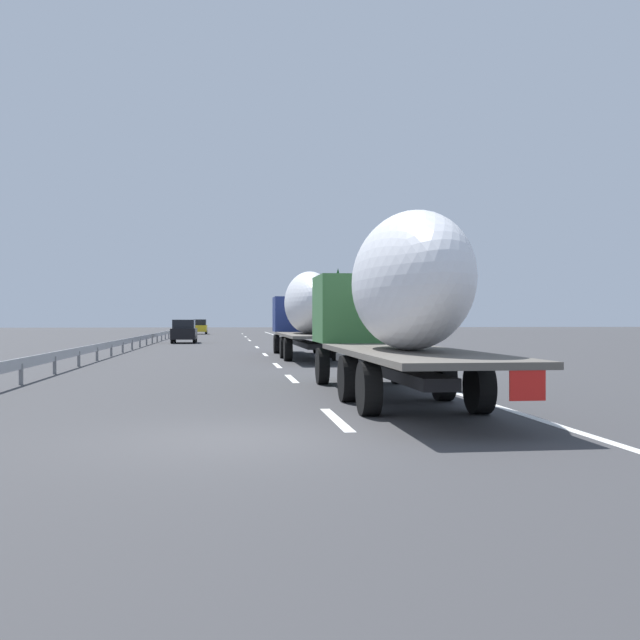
% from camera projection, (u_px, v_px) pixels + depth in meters
% --- Properties ---
extents(ground_plane, '(260.00, 260.00, 0.00)m').
position_uv_depth(ground_plane, '(230.00, 346.00, 51.01)').
color(ground_plane, '#38383A').
extents(lane_stripe_0, '(3.20, 0.20, 0.01)m').
position_uv_depth(lane_stripe_0, '(336.00, 419.00, 13.54)').
color(lane_stripe_0, white).
rests_on(lane_stripe_0, ground_plane).
extents(lane_stripe_1, '(3.20, 0.20, 0.01)m').
position_uv_depth(lane_stripe_1, '(292.00, 379.00, 22.88)').
color(lane_stripe_1, white).
rests_on(lane_stripe_1, ground_plane).
extents(lane_stripe_2, '(3.20, 0.20, 0.01)m').
position_uv_depth(lane_stripe_2, '(277.00, 365.00, 29.50)').
color(lane_stripe_2, white).
rests_on(lane_stripe_2, ground_plane).
extents(lane_stripe_3, '(3.20, 0.20, 0.01)m').
position_uv_depth(lane_stripe_3, '(265.00, 355.00, 38.78)').
color(lane_stripe_3, white).
rests_on(lane_stripe_3, ground_plane).
extents(lane_stripe_4, '(3.20, 0.20, 0.01)m').
position_uv_depth(lane_stripe_4, '(257.00, 347.00, 49.30)').
color(lane_stripe_4, white).
rests_on(lane_stripe_4, ground_plane).
extents(lane_stripe_5, '(3.20, 0.20, 0.01)m').
position_uv_depth(lane_stripe_5, '(250.00, 340.00, 65.43)').
color(lane_stripe_5, white).
rests_on(lane_stripe_5, ground_plane).
extents(lane_stripe_6, '(3.20, 0.20, 0.01)m').
position_uv_depth(lane_stripe_6, '(249.00, 340.00, 68.49)').
color(lane_stripe_6, white).
rests_on(lane_stripe_6, ground_plane).
extents(lane_stripe_7, '(3.20, 0.20, 0.01)m').
position_uv_depth(lane_stripe_7, '(248.00, 339.00, 69.75)').
color(lane_stripe_7, white).
rests_on(lane_stripe_7, ground_plane).
extents(lane_stripe_8, '(3.20, 0.20, 0.01)m').
position_uv_depth(lane_stripe_8, '(246.00, 337.00, 79.83)').
color(lane_stripe_8, white).
rests_on(lane_stripe_8, ground_plane).
extents(lane_stripe_9, '(3.20, 0.20, 0.01)m').
position_uv_depth(lane_stripe_9, '(242.00, 334.00, 97.07)').
color(lane_stripe_9, white).
rests_on(lane_stripe_9, ground_plane).
extents(edge_line_right, '(110.00, 0.20, 0.01)m').
position_uv_depth(edge_line_right, '(301.00, 344.00, 56.66)').
color(edge_line_right, white).
rests_on(edge_line_right, ground_plane).
extents(truck_lead, '(14.26, 2.55, 4.09)m').
position_uv_depth(truck_lead, '(306.00, 309.00, 35.59)').
color(truck_lead, navy).
rests_on(truck_lead, ground_plane).
extents(truck_trailing, '(12.63, 2.55, 4.10)m').
position_uv_depth(truck_trailing, '(394.00, 298.00, 16.78)').
color(truck_trailing, '#387038').
rests_on(truck_trailing, ground_plane).
extents(car_black_suv, '(4.37, 1.91, 1.85)m').
position_uv_depth(car_black_suv, '(184.00, 331.00, 58.19)').
color(car_black_suv, black).
rests_on(car_black_suv, ground_plane).
extents(car_yellow_coupe, '(4.34, 1.73, 1.90)m').
position_uv_depth(car_yellow_coupe, '(200.00, 327.00, 94.73)').
color(car_yellow_coupe, gold).
rests_on(car_yellow_coupe, ground_plane).
extents(road_sign, '(0.10, 0.90, 3.23)m').
position_uv_depth(road_sign, '(314.00, 315.00, 58.94)').
color(road_sign, gray).
rests_on(road_sign, ground_plane).
extents(tree_0, '(2.89, 2.89, 6.71)m').
position_uv_depth(tree_0, '(321.00, 299.00, 86.00)').
color(tree_0, '#472D19').
rests_on(tree_0, ground_plane).
extents(tree_1, '(3.09, 3.09, 6.49)m').
position_uv_depth(tree_1, '(323.00, 302.00, 92.66)').
color(tree_1, '#472D19').
rests_on(tree_1, ground_plane).
extents(tree_2, '(3.23, 3.23, 7.14)m').
position_uv_depth(tree_2, '(338.00, 297.00, 74.91)').
color(tree_2, '#472D19').
rests_on(tree_2, ground_plane).
extents(guardrail_median, '(94.00, 0.10, 0.76)m').
position_uv_depth(guardrail_median, '(147.00, 337.00, 53.23)').
color(guardrail_median, '#9EA0A5').
rests_on(guardrail_median, ground_plane).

